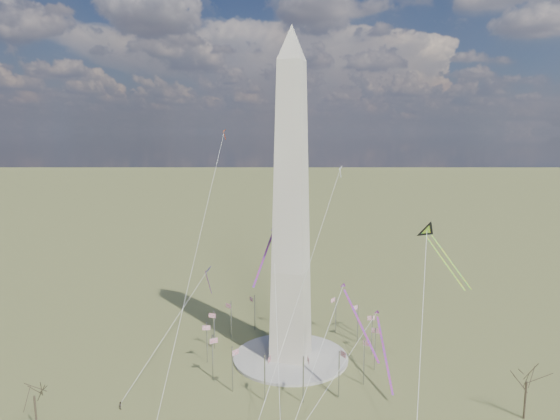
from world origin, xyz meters
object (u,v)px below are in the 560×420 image
(tree_near, at_px, (527,379))
(kite_delta_black, at_px, (429,234))
(person_west, at_px, (121,405))
(washington_monument, at_px, (291,208))

(tree_near, height_order, kite_delta_black, kite_delta_black)
(kite_delta_black, bearing_deg, person_west, -4.86)
(washington_monument, relative_size, kite_delta_black, 5.41)
(person_west, height_order, kite_delta_black, kite_delta_black)
(washington_monument, xyz_separation_m, kite_delta_black, (40.08, 11.30, -7.83))
(washington_monument, distance_m, kite_delta_black, 42.37)
(tree_near, relative_size, kite_delta_black, 0.79)
(tree_near, bearing_deg, washington_monument, 166.45)
(person_west, bearing_deg, kite_delta_black, -113.20)
(tree_near, relative_size, person_west, 7.54)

